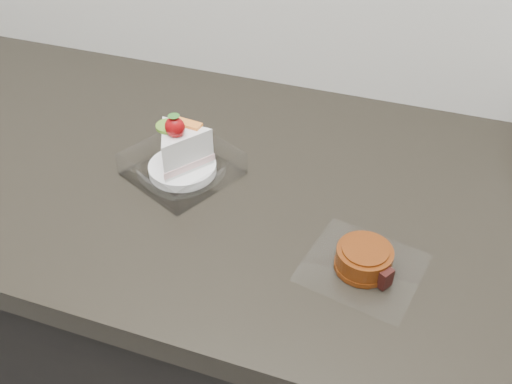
{
  "coord_description": "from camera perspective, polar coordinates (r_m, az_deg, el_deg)",
  "views": [
    {
      "loc": [
        0.23,
        1.03,
        1.45
      ],
      "look_at": [
        0.02,
        1.62,
        0.94
      ],
      "focal_mm": 40.0,
      "sensor_mm": 36.0,
      "label": 1
    }
  ],
  "objects": [
    {
      "name": "mooncake_wrap",
      "position": [
        0.76,
        10.79,
        -6.78
      ],
      "size": [
        0.17,
        0.16,
        0.04
      ],
      "rotation": [
        0.0,
        0.0,
        -0.02
      ],
      "color": "white",
      "rests_on": "counter"
    },
    {
      "name": "counter",
      "position": [
        1.22,
        0.11,
        -15.6
      ],
      "size": [
        2.04,
        0.64,
        0.9
      ],
      "color": "black",
      "rests_on": "ground"
    },
    {
      "name": "cake_tray",
      "position": [
        0.89,
        -7.47,
        3.36
      ],
      "size": [
        0.19,
        0.19,
        0.11
      ],
      "rotation": [
        0.0,
        0.0,
        -0.44
      ],
      "color": "white",
      "rests_on": "counter"
    }
  ]
}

